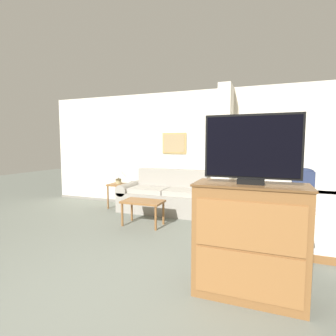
{
  "coord_description": "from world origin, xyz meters",
  "views": [
    {
      "loc": [
        1.35,
        -1.81,
        1.46
      ],
      "look_at": [
        -0.19,
        2.27,
        1.05
      ],
      "focal_mm": 28.0,
      "sensor_mm": 36.0,
      "label": 1
    }
  ],
  "objects_px": {
    "couch": "(168,197)",
    "tv": "(252,149)",
    "coffee_table": "(143,204)",
    "backpack": "(303,183)",
    "tv_dresser": "(249,240)",
    "bed": "(304,217)",
    "table_lamp": "(118,173)"
  },
  "relations": [
    {
      "from": "table_lamp",
      "to": "backpack",
      "type": "height_order",
      "value": "backpack"
    },
    {
      "from": "coffee_table",
      "to": "tv",
      "type": "distance_m",
      "value": 2.69
    },
    {
      "from": "coffee_table",
      "to": "backpack",
      "type": "distance_m",
      "value": 2.64
    },
    {
      "from": "tv",
      "to": "backpack",
      "type": "xyz_separation_m",
      "value": [
        0.67,
        1.98,
        -0.56
      ]
    },
    {
      "from": "table_lamp",
      "to": "bed",
      "type": "distance_m",
      "value": 3.78
    },
    {
      "from": "backpack",
      "to": "tv",
      "type": "bearing_deg",
      "value": -108.71
    },
    {
      "from": "tv",
      "to": "bed",
      "type": "bearing_deg",
      "value": 70.53
    },
    {
      "from": "backpack",
      "to": "bed",
      "type": "bearing_deg",
      "value": 38.92
    },
    {
      "from": "tv_dresser",
      "to": "bed",
      "type": "relative_size",
      "value": 0.54
    },
    {
      "from": "couch",
      "to": "bed",
      "type": "distance_m",
      "value": 2.61
    },
    {
      "from": "bed",
      "to": "backpack",
      "type": "bearing_deg",
      "value": -141.08
    },
    {
      "from": "bed",
      "to": "backpack",
      "type": "xyz_separation_m",
      "value": [
        -0.04,
        -0.03,
        0.54
      ]
    },
    {
      "from": "couch",
      "to": "bed",
      "type": "relative_size",
      "value": 1.02
    },
    {
      "from": "backpack",
      "to": "couch",
      "type": "bearing_deg",
      "value": 165.19
    },
    {
      "from": "couch",
      "to": "tv_dresser",
      "type": "relative_size",
      "value": 1.89
    },
    {
      "from": "couch",
      "to": "table_lamp",
      "type": "relative_size",
      "value": 5.52
    },
    {
      "from": "backpack",
      "to": "table_lamp",
      "type": "bearing_deg",
      "value": 170.83
    },
    {
      "from": "couch",
      "to": "table_lamp",
      "type": "height_order",
      "value": "table_lamp"
    },
    {
      "from": "table_lamp",
      "to": "backpack",
      "type": "distance_m",
      "value": 3.71
    },
    {
      "from": "tv",
      "to": "backpack",
      "type": "bearing_deg",
      "value": 71.29
    },
    {
      "from": "bed",
      "to": "couch",
      "type": "bearing_deg",
      "value": 166.12
    },
    {
      "from": "couch",
      "to": "tv_dresser",
      "type": "xyz_separation_m",
      "value": [
        1.82,
        -2.64,
        0.22
      ]
    },
    {
      "from": "tv_dresser",
      "to": "bed",
      "type": "height_order",
      "value": "tv_dresser"
    },
    {
      "from": "coffee_table",
      "to": "couch",
      "type": "bearing_deg",
      "value": 85.47
    },
    {
      "from": "couch",
      "to": "bed",
      "type": "bearing_deg",
      "value": -13.88
    },
    {
      "from": "table_lamp",
      "to": "backpack",
      "type": "relative_size",
      "value": 0.76
    },
    {
      "from": "coffee_table",
      "to": "table_lamp",
      "type": "xyz_separation_m",
      "value": [
        -1.09,
        0.97,
        0.41
      ]
    },
    {
      "from": "coffee_table",
      "to": "tv_dresser",
      "type": "height_order",
      "value": "tv_dresser"
    },
    {
      "from": "tv_dresser",
      "to": "bed",
      "type": "xyz_separation_m",
      "value": [
        0.71,
        2.02,
        -0.24
      ]
    },
    {
      "from": "coffee_table",
      "to": "tv",
      "type": "relative_size",
      "value": 0.84
    },
    {
      "from": "coffee_table",
      "to": "tv_dresser",
      "type": "relative_size",
      "value": 0.67
    },
    {
      "from": "couch",
      "to": "tv",
      "type": "height_order",
      "value": "tv"
    }
  ]
}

